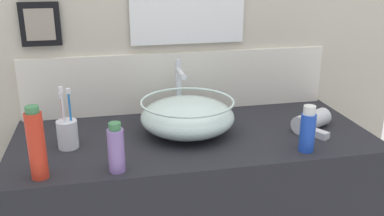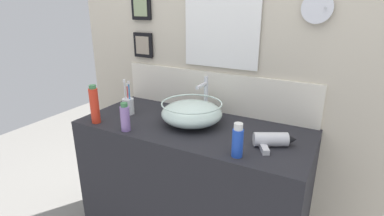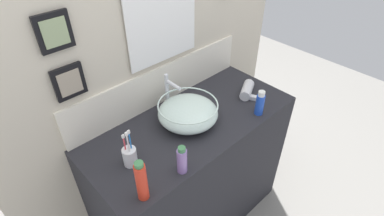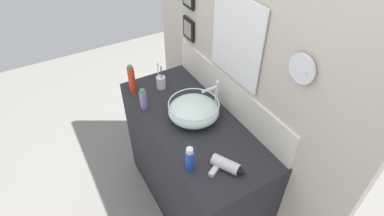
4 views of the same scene
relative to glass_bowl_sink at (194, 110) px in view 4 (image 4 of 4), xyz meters
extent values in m
plane|color=gray|center=(0.02, -0.02, -1.00)|extent=(6.00, 6.00, 0.00)
cube|color=#232328|center=(0.02, -0.02, -0.53)|extent=(1.24, 0.55, 0.93)
cube|color=beige|center=(0.02, 0.28, 0.25)|extent=(1.94, 0.06, 2.50)
cube|color=silver|center=(0.02, 0.25, 0.06)|extent=(1.22, 0.02, 0.24)
cube|color=white|center=(0.05, 0.25, 0.46)|extent=(0.38, 0.01, 0.44)
cube|color=white|center=(0.05, 0.24, 0.46)|extent=(0.44, 0.01, 0.50)
cylinder|color=silver|center=(0.54, 0.23, 0.54)|extent=(0.14, 0.01, 0.14)
cylinder|color=silver|center=(0.57, 0.25, 0.54)|extent=(0.01, 0.06, 0.01)
cube|color=black|center=(-0.49, 0.24, 0.30)|extent=(0.14, 0.02, 0.16)
cube|color=gray|center=(-0.49, 0.23, 0.30)|extent=(0.10, 0.01, 0.11)
ellipsoid|color=silver|center=(0.00, 0.00, 0.00)|extent=(0.33, 0.33, 0.12)
torus|color=silver|center=(0.00, 0.00, 0.05)|extent=(0.33, 0.33, 0.01)
torus|color=#B2B7BC|center=(0.00, 0.00, -0.06)|extent=(0.12, 0.12, 0.01)
cylinder|color=silver|center=(0.00, 0.17, 0.04)|extent=(0.02, 0.02, 0.20)
cylinder|color=silver|center=(0.00, 0.12, 0.12)|extent=(0.02, 0.11, 0.02)
cylinder|color=silver|center=(0.00, 0.17, 0.15)|extent=(0.02, 0.02, 0.03)
cylinder|color=silver|center=(0.44, -0.06, -0.03)|extent=(0.17, 0.13, 0.07)
cone|color=black|center=(0.53, -0.01, -0.03)|extent=(0.07, 0.07, 0.06)
cube|color=silver|center=(0.43, -0.12, -0.05)|extent=(0.07, 0.09, 0.02)
cylinder|color=silver|center=(-0.41, -0.04, -0.02)|extent=(0.07, 0.07, 0.09)
cylinder|color=blue|center=(-0.39, -0.04, 0.03)|extent=(0.01, 0.01, 0.18)
cube|color=white|center=(-0.39, -0.04, 0.13)|extent=(0.01, 0.01, 0.02)
cylinder|color=#D83F4C|center=(-0.41, -0.03, 0.02)|extent=(0.01, 0.01, 0.16)
cube|color=white|center=(-0.41, -0.03, 0.11)|extent=(0.01, 0.01, 0.02)
cylinder|color=white|center=(-0.41, -0.05, 0.04)|extent=(0.01, 0.01, 0.19)
cube|color=white|center=(-0.41, -0.05, 0.14)|extent=(0.01, 0.01, 0.02)
cylinder|color=red|center=(-0.47, -0.23, 0.03)|extent=(0.05, 0.05, 0.19)
cylinder|color=#3F7F4C|center=(-0.47, -0.23, 0.14)|extent=(0.04, 0.04, 0.02)
cylinder|color=blue|center=(0.34, -0.23, 0.00)|extent=(0.05, 0.05, 0.12)
cylinder|color=silver|center=(0.34, -0.23, 0.07)|extent=(0.04, 0.04, 0.03)
cylinder|color=#8C6BB2|center=(-0.26, -0.24, 0.00)|extent=(0.05, 0.05, 0.13)
cylinder|color=#3F7F4C|center=(-0.26, -0.24, 0.08)|extent=(0.03, 0.03, 0.02)
camera|label=1|loc=(-0.28, -1.38, 0.52)|focal=40.00mm
camera|label=2|loc=(0.72, -1.33, 0.56)|focal=28.00mm
camera|label=3|loc=(-0.85, -0.94, 1.02)|focal=28.00mm
camera|label=4|loc=(1.25, -0.74, 1.25)|focal=28.00mm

